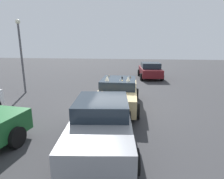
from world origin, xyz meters
TOP-DOWN VIEW (x-y plane):
  - ground_plane at (0.00, 0.00)m, footprint 60.00×60.00m
  - art_car_decorated at (0.03, 0.00)m, footprint 4.41×2.07m
  - parked_sedan_far_left at (-3.62, 0.17)m, footprint 4.28×2.32m
  - parked_sedan_behind_left at (8.53, -2.12)m, footprint 4.05×2.20m
  - lot_lamp_post at (2.11, 6.19)m, footprint 0.28×0.28m

SIDE VIEW (x-z plane):
  - ground_plane at x=0.00m, z-range 0.00..0.00m
  - parked_sedan_behind_left at x=8.53m, z-range 0.00..1.42m
  - parked_sedan_far_left at x=-3.62m, z-range 0.01..1.44m
  - art_car_decorated at x=0.03m, z-range -0.10..1.55m
  - lot_lamp_post at x=2.11m, z-range 0.46..4.95m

